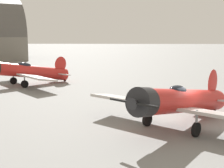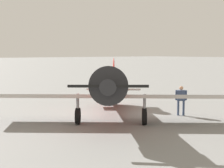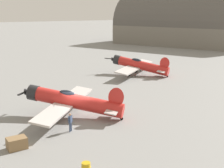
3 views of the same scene
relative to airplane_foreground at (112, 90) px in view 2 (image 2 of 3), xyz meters
The scene contains 3 objects.
ground_plane 1.64m from the airplane_foreground, 141.63° to the left, with size 400.00×400.00×0.00m, color gray.
airplane_foreground is the anchor object (origin of this frame).
ground_crew_mechanic 4.01m from the airplane_foreground, 69.49° to the left, with size 0.46×0.49×1.63m.
Camera 2 is at (13.62, -10.16, 3.46)m, focal length 51.85 mm.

